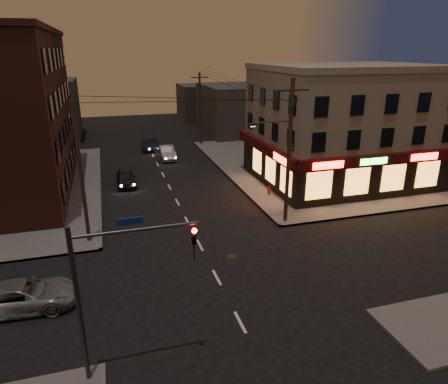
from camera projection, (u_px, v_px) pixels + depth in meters
name	position (u px, v px, depth m)	size (l,w,h in m)	color
ground	(217.00, 277.00, 21.99)	(120.00, 120.00, 0.00)	black
sidewalk_ne	(327.00, 163.00, 43.96)	(24.00, 28.00, 0.15)	#514F4C
pizza_building	(344.00, 125.00, 36.60)	(15.85, 12.85, 10.50)	gray
bg_building_ne_a	(238.00, 109.00, 58.86)	(10.00, 12.00, 7.00)	#3F3D3A
bg_building_nw	(44.00, 110.00, 55.01)	(9.00, 10.00, 8.00)	#3F3D3A
bg_building_ne_b	(203.00, 102.00, 71.12)	(8.00, 8.00, 6.00)	#3F3D3A
utility_pole_main	(288.00, 145.00, 27.08)	(4.20, 0.44, 10.00)	#382619
utility_pole_far	(200.00, 109.00, 51.12)	(0.26, 0.26, 9.00)	#382619
utility_pole_west	(81.00, 174.00, 24.45)	(0.24, 0.24, 9.00)	#382619
traffic_signal	(107.00, 282.00, 14.03)	(4.49, 0.32, 6.47)	#333538
suv_cross	(22.00, 296.00, 19.14)	(2.33, 5.06, 1.41)	gray
sedan_near	(126.00, 178.00, 36.73)	(1.69, 4.20, 1.43)	black
sedan_mid	(167.00, 153.00, 45.56)	(1.58, 4.53, 1.49)	gray
sedan_far	(150.00, 144.00, 49.91)	(2.06, 5.07, 1.47)	#181C30
fire_hydrant	(269.00, 190.00, 34.09)	(0.31, 0.31, 0.68)	maroon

